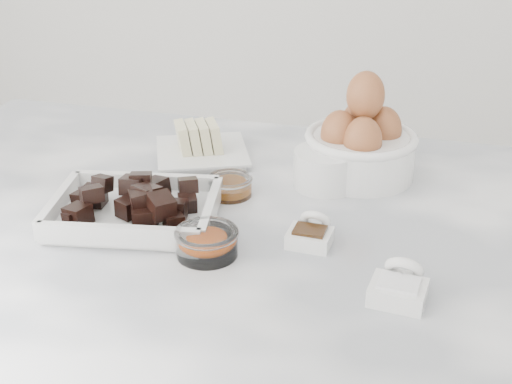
% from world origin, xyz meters
% --- Properties ---
extents(marble_slab, '(1.20, 0.80, 0.04)m').
position_xyz_m(marble_slab, '(0.00, 0.00, 0.92)').
color(marble_slab, white).
rests_on(marble_slab, cabinet).
extents(chocolate_dish, '(0.25, 0.21, 0.06)m').
position_xyz_m(chocolate_dish, '(-0.14, -0.02, 0.96)').
color(chocolate_dish, white).
rests_on(chocolate_dish, marble_slab).
extents(butter_plate, '(0.19, 0.19, 0.06)m').
position_xyz_m(butter_plate, '(-0.13, 0.21, 0.96)').
color(butter_plate, white).
rests_on(butter_plate, marble_slab).
extents(sugar_ramekin, '(0.10, 0.10, 0.06)m').
position_xyz_m(sugar_ramekin, '(0.09, 0.16, 0.97)').
color(sugar_ramekin, white).
rests_on(sugar_ramekin, marble_slab).
extents(egg_bowl, '(0.18, 0.18, 0.17)m').
position_xyz_m(egg_bowl, '(0.14, 0.21, 0.99)').
color(egg_bowl, white).
rests_on(egg_bowl, marble_slab).
extents(honey_bowl, '(0.07, 0.07, 0.03)m').
position_xyz_m(honey_bowl, '(-0.04, 0.09, 0.96)').
color(honey_bowl, white).
rests_on(honey_bowl, marble_slab).
extents(zest_bowl, '(0.08, 0.08, 0.04)m').
position_xyz_m(zest_bowl, '(-0.01, -0.08, 0.96)').
color(zest_bowl, white).
rests_on(zest_bowl, marble_slab).
extents(vanilla_spoon, '(0.06, 0.07, 0.04)m').
position_xyz_m(vanilla_spoon, '(0.11, -0.02, 0.95)').
color(vanilla_spoon, white).
rests_on(vanilla_spoon, marble_slab).
extents(salt_spoon, '(0.07, 0.08, 0.05)m').
position_xyz_m(salt_spoon, '(0.23, -0.11, 0.96)').
color(salt_spoon, white).
rests_on(salt_spoon, marble_slab).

